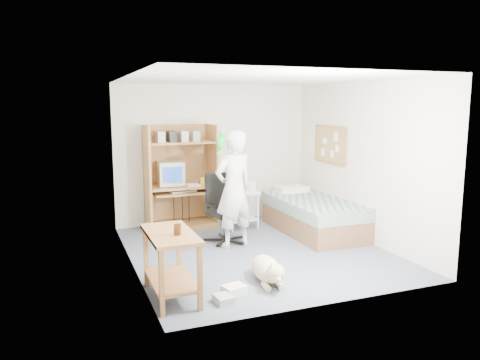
{
  "coord_description": "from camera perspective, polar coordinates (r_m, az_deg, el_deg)",
  "views": [
    {
      "loc": [
        -2.63,
        -6.12,
        2.14
      ],
      "look_at": [
        -0.2,
        0.17,
        1.05
      ],
      "focal_mm": 35.0,
      "sensor_mm": 36.0,
      "label": 1
    }
  ],
  "objects": [
    {
      "name": "printer",
      "position": [
        8.09,
        0.09,
        -0.7
      ],
      "size": [
        0.44,
        0.35,
        0.18
      ],
      "primitive_type": "cube",
      "rotation": [
        0.0,
        0.0,
        0.07
      ],
      "color": "#B2B1AC",
      "rests_on": "printer_cart"
    },
    {
      "name": "dog",
      "position": [
        5.79,
        3.36,
        -10.83
      ],
      "size": [
        0.39,
        0.97,
        0.37
      ],
      "rotation": [
        0.0,
        0.0,
        -0.13
      ],
      "color": "beige",
      "rests_on": "floor"
    },
    {
      "name": "pencil_cup",
      "position": [
        8.21,
        -4.63,
        -0.11
      ],
      "size": [
        0.08,
        0.08,
        0.12
      ],
      "primitive_type": "cylinder",
      "color": "gold",
      "rests_on": "computer_hutch"
    },
    {
      "name": "floor_box_a",
      "position": [
        5.48,
        -0.7,
        -13.23
      ],
      "size": [
        0.29,
        0.25,
        0.1
      ],
      "primitive_type": "cube",
      "rotation": [
        0.0,
        0.0,
        0.21
      ],
      "color": "white",
      "rests_on": "floor"
    },
    {
      "name": "crt_monitor",
      "position": [
        8.15,
        -8.46,
        0.84
      ],
      "size": [
        0.45,
        0.48,
        0.4
      ],
      "rotation": [
        0.0,
        0.0,
        -0.07
      ],
      "color": "beige",
      "rests_on": "computer_hutch"
    },
    {
      "name": "side_desk",
      "position": [
        5.3,
        -8.43,
        -9.01
      ],
      "size": [
        0.5,
        1.0,
        0.75
      ],
      "color": "brown",
      "rests_on": "floor"
    },
    {
      "name": "person",
      "position": [
        7.01,
        -0.74,
        -1.16
      ],
      "size": [
        0.73,
        0.57,
        1.77
      ],
      "primitive_type": "imported",
      "rotation": [
        0.0,
        0.0,
        3.39
      ],
      "color": "silver",
      "rests_on": "floor"
    },
    {
      "name": "ceiling",
      "position": [
        6.67,
        2.15,
        12.26
      ],
      "size": [
        3.6,
        4.0,
        0.02
      ],
      "primitive_type": "cube",
      "color": "white",
      "rests_on": "wall_back"
    },
    {
      "name": "wall_right",
      "position": [
        7.61,
        14.65,
        2.16
      ],
      "size": [
        0.02,
        4.0,
        2.5
      ],
      "primitive_type": "cube",
      "color": "beige",
      "rests_on": "floor"
    },
    {
      "name": "office_chair",
      "position": [
        7.37,
        -2.04,
        -4.65
      ],
      "size": [
        0.6,
        0.6,
        1.06
      ],
      "rotation": [
        0.0,
        0.0,
        0.25
      ],
      "color": "black",
      "rests_on": "floor"
    },
    {
      "name": "corkboard",
      "position": [
        8.32,
        10.93,
        4.25
      ],
      "size": [
        0.04,
        0.94,
        0.66
      ],
      "color": "olive",
      "rests_on": "wall_right"
    },
    {
      "name": "floor",
      "position": [
        7.0,
        2.03,
        -8.63
      ],
      "size": [
        4.0,
        4.0,
        0.0
      ],
      "primitive_type": "plane",
      "color": "#4E586A",
      "rests_on": "ground"
    },
    {
      "name": "printer_cart",
      "position": [
        8.15,
        0.09,
        -2.87
      ],
      "size": [
        0.58,
        0.48,
        0.66
      ],
      "rotation": [
        0.0,
        0.0,
        0.07
      ],
      "color": "silver",
      "rests_on": "floor"
    },
    {
      "name": "parrot",
      "position": [
        6.86,
        -2.36,
        4.78
      ],
      "size": [
        0.13,
        0.23,
        0.36
      ],
      "rotation": [
        0.0,
        0.0,
        0.25
      ],
      "color": "#13871C",
      "rests_on": "person"
    },
    {
      "name": "keyboard",
      "position": [
        8.08,
        -6.96,
        -1.38
      ],
      "size": [
        0.47,
        0.22,
        0.03
      ],
      "primitive_type": "cube",
      "rotation": [
        0.0,
        0.0,
        0.14
      ],
      "color": "beige",
      "rests_on": "computer_hutch"
    },
    {
      "name": "wall_left",
      "position": [
        6.24,
        -13.28,
        0.74
      ],
      "size": [
        0.02,
        4.0,
        2.5
      ],
      "primitive_type": "cube",
      "color": "beige",
      "rests_on": "floor"
    },
    {
      "name": "drink_glass",
      "position": [
        5.1,
        -7.64,
        -6.01
      ],
      "size": [
        0.08,
        0.08,
        0.12
      ],
      "primitive_type": "cylinder",
      "color": "#3B1909",
      "rests_on": "side_desk"
    },
    {
      "name": "computer_hutch",
      "position": [
        8.2,
        -7.26,
        -0.16
      ],
      "size": [
        1.2,
        0.63,
        1.8
      ],
      "color": "brown",
      "rests_on": "floor"
    },
    {
      "name": "wall_back",
      "position": [
        8.58,
        -3.2,
        3.21
      ],
      "size": [
        3.6,
        0.02,
        2.5
      ],
      "primitive_type": "cube",
      "color": "beige",
      "rests_on": "floor"
    },
    {
      "name": "bed",
      "position": [
        8.02,
        8.88,
        -4.29
      ],
      "size": [
        1.02,
        2.02,
        0.66
      ],
      "color": "brown",
      "rests_on": "floor"
    },
    {
      "name": "floor_box_b",
      "position": [
        5.27,
        -2.03,
        -14.3
      ],
      "size": [
        0.2,
        0.24,
        0.08
      ],
      "primitive_type": "cube",
      "rotation": [
        0.0,
        0.0,
        0.12
      ],
      "color": "#B3B3AE",
      "rests_on": "floor"
    }
  ]
}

